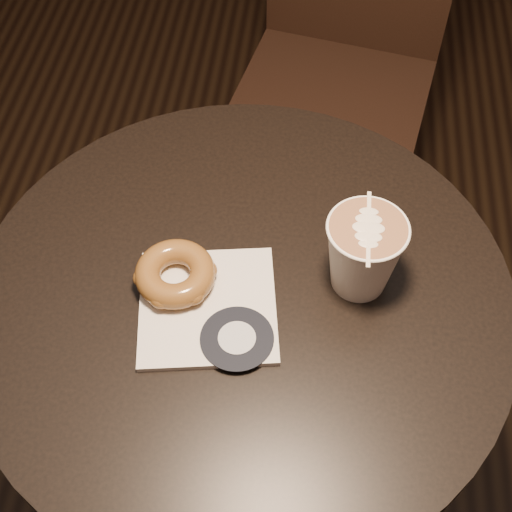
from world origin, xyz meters
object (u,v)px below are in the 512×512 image
Objects in this scene: chair at (347,28)px; latte_cup at (363,255)px; cafe_table at (244,363)px; doughnut at (175,274)px; pastry_bag at (208,307)px.

latte_cup is at bearing -77.18° from chair.
latte_cup reaches higher than cafe_table.
chair is at bearing 75.39° from doughnut.
doughnut is at bearing -179.61° from cafe_table.
pastry_bag is 1.66× the size of doughnut.
chair reaches higher than latte_cup.
chair is at bearing 69.80° from pastry_bag.
latte_cup is at bearing 11.71° from cafe_table.
latte_cup is (0.15, 0.03, 0.25)m from cafe_table.
chair is (0.13, 0.81, 0.02)m from cafe_table.
doughnut is (-0.04, 0.03, 0.02)m from pastry_bag.
cafe_table is 0.24m from doughnut.
chair is 0.86m from doughnut.
doughnut is 0.24m from latte_cup.
cafe_table is at bearing -168.29° from latte_cup.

